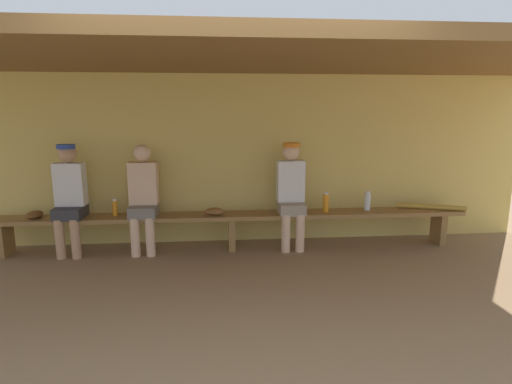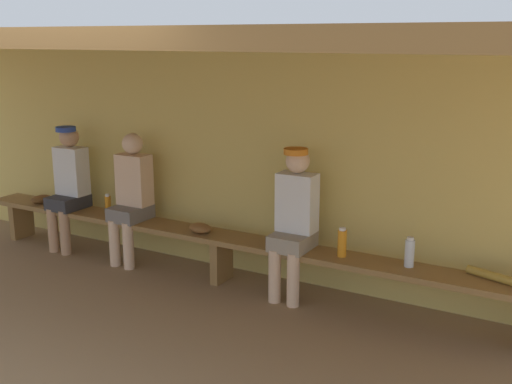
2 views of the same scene
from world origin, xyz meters
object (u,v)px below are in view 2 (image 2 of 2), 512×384
at_px(bench, 221,242).
at_px(player_with_sunglasses, 68,182).
at_px(player_near_post, 131,193).
at_px(water_bottle_clear, 108,204).
at_px(player_rightmost, 294,216).
at_px(water_bottle_green, 410,253).
at_px(water_bottle_blue, 342,243).
at_px(baseball_glove_tan, 42,199).
at_px(baseball_glove_dark_brown, 200,228).

height_order(bench, player_with_sunglasses, player_with_sunglasses).
xyz_separation_m(player_near_post, water_bottle_clear, (-0.36, 0.04, -0.17)).
height_order(player_near_post, water_bottle_clear, player_near_post).
bearing_deg(player_rightmost, player_near_post, -179.98).
height_order(player_with_sunglasses, water_bottle_green, player_with_sunglasses).
bearing_deg(water_bottle_green, player_near_post, -179.14).
relative_size(bench, water_bottle_green, 24.12).
xyz_separation_m(player_rightmost, water_bottle_blue, (0.45, -0.00, -0.17)).
xyz_separation_m(water_bottle_blue, baseball_glove_tan, (-3.59, -0.01, -0.08)).
bearing_deg(baseball_glove_tan, water_bottle_blue, -79.31).
bearing_deg(player_rightmost, player_with_sunglasses, 180.00).
height_order(water_bottle_green, baseball_glove_tan, water_bottle_green).
distance_m(player_rightmost, player_with_sunglasses, 2.71).
relative_size(player_rightmost, baseball_glove_dark_brown, 5.60).
height_order(water_bottle_blue, baseball_glove_tan, water_bottle_blue).
bearing_deg(baseball_glove_dark_brown, baseball_glove_tan, 11.24).
relative_size(player_rightmost, water_bottle_blue, 5.29).
xyz_separation_m(player_rightmost, player_with_sunglasses, (-2.71, 0.00, 0.00)).
distance_m(bench, baseball_glove_tan, 2.38).
bearing_deg(water_bottle_green, bench, -178.52).
bearing_deg(bench, player_rightmost, 0.27).
xyz_separation_m(water_bottle_green, baseball_glove_dark_brown, (-1.98, -0.08, -0.07)).
bearing_deg(player_near_post, player_rightmost, 0.02).
xyz_separation_m(player_rightmost, baseball_glove_tan, (-3.13, -0.01, -0.24)).
height_order(bench, player_rightmost, player_rightmost).
xyz_separation_m(player_with_sunglasses, water_bottle_clear, (0.51, 0.04, -0.19)).
bearing_deg(player_with_sunglasses, baseball_glove_tan, -178.31).
height_order(bench, baseball_glove_dark_brown, baseball_glove_dark_brown).
height_order(player_with_sunglasses, baseball_glove_tan, player_with_sunglasses).
xyz_separation_m(bench, baseball_glove_dark_brown, (-0.21, -0.04, 0.12)).
distance_m(bench, baseball_glove_dark_brown, 0.24).
bearing_deg(baseball_glove_tan, bench, -79.26).
relative_size(player_with_sunglasses, water_bottle_blue, 5.29).
bearing_deg(baseball_glove_tan, baseball_glove_dark_brown, -80.25).
bearing_deg(baseball_glove_dark_brown, player_with_sunglasses, 10.63).
relative_size(player_with_sunglasses, baseball_glove_dark_brown, 5.60).
relative_size(water_bottle_clear, water_bottle_blue, 0.82).
xyz_separation_m(bench, water_bottle_green, (1.77, 0.05, 0.19)).
distance_m(player_near_post, player_rightmost, 1.84).
xyz_separation_m(player_with_sunglasses, water_bottle_blue, (3.16, -0.00, -0.17)).
xyz_separation_m(player_near_post, player_with_sunglasses, (-0.87, 0.00, 0.02)).
xyz_separation_m(player_near_post, baseball_glove_tan, (-1.30, -0.01, -0.22)).
relative_size(player_near_post, baseball_glove_tan, 5.56).
xyz_separation_m(player_rightmost, water_bottle_clear, (-2.19, 0.04, -0.19)).
distance_m(water_bottle_clear, baseball_glove_dark_brown, 1.23).
distance_m(player_rightmost, water_bottle_clear, 2.20).
relative_size(player_near_post, water_bottle_green, 5.37).
height_order(player_with_sunglasses, water_bottle_clear, player_with_sunglasses).
bearing_deg(baseball_glove_tan, player_rightmost, -79.25).
relative_size(bench, player_rightmost, 4.46).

